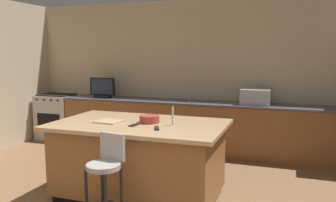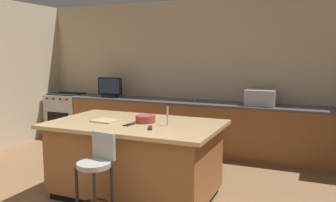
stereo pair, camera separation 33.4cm
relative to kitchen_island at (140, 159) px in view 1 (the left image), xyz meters
name	(u,v)px [view 1 (the left image)]	position (x,y,z in m)	size (l,w,h in m)	color
wall_back	(203,75)	(0.15, 2.57, 0.89)	(7.31, 0.12, 2.72)	beige
counter_back	(193,126)	(0.07, 2.19, -0.02)	(5.00, 0.62, 0.90)	brown
kitchen_island	(140,159)	(0.00, 0.00, 0.00)	(2.06, 1.26, 0.93)	black
range_oven	(58,116)	(-2.82, 2.19, -0.01)	(0.75, 0.63, 0.92)	#B7BABF
microwave	(255,97)	(1.15, 2.19, 0.56)	(0.48, 0.36, 0.26)	#B7BABF
tv_monitor	(103,89)	(-1.72, 2.14, 0.61)	(0.52, 0.16, 0.39)	black
sink_faucet_back	(189,94)	(-0.03, 2.29, 0.55)	(0.02, 0.02, 0.24)	#B2B2B7
sink_faucet_island	(173,116)	(0.43, 0.00, 0.56)	(0.02, 0.02, 0.22)	#B2B2B7
bar_stool_center	(106,173)	(0.01, -0.83, 0.10)	(0.34, 0.36, 0.96)	gray
fruit_bowl	(150,119)	(0.12, 0.05, 0.50)	(0.24, 0.24, 0.09)	#993833
cell_phone	(134,125)	(0.01, -0.17, 0.46)	(0.07, 0.15, 0.01)	black
tv_remote	(157,128)	(0.33, -0.25, 0.46)	(0.04, 0.17, 0.02)	black
cutting_board	(109,121)	(-0.36, -0.08, 0.46)	(0.30, 0.27, 0.02)	tan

